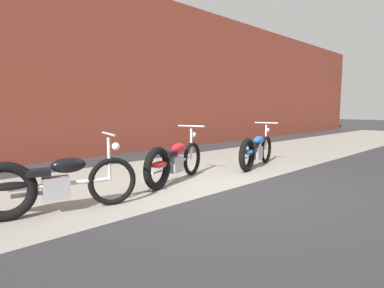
# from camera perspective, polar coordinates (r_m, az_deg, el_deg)

# --- Properties ---
(ground_plane) EXTENTS (80.00, 80.00, 0.00)m
(ground_plane) POSITION_cam_1_polar(r_m,az_deg,el_deg) (5.24, 6.26, -8.50)
(ground_plane) COLOR #2D2D30
(sidewalk_slab) EXTENTS (36.00, 3.50, 0.01)m
(sidewalk_slab) POSITION_cam_1_polar(r_m,az_deg,el_deg) (6.47, -5.81, -5.60)
(sidewalk_slab) COLOR gray
(sidewalk_slab) RESTS_ON ground
(brick_building_wall) EXTENTS (36.00, 0.50, 4.95)m
(brick_building_wall) POSITION_cam_1_polar(r_m,az_deg,el_deg) (9.36, -19.55, 12.99)
(brick_building_wall) COLOR brown
(brick_building_wall) RESTS_ON ground
(motorcycle_black) EXTENTS (1.97, 0.75, 1.03)m
(motorcycle_black) POSITION_cam_1_polar(r_m,az_deg,el_deg) (4.37, -24.77, -6.72)
(motorcycle_black) COLOR black
(motorcycle_black) RESTS_ON ground
(motorcycle_red) EXTENTS (1.93, 0.88, 1.03)m
(motorcycle_red) POSITION_cam_1_polar(r_m,az_deg,el_deg) (5.62, -3.68, -3.30)
(motorcycle_red) COLOR black
(motorcycle_red) RESTS_ON ground
(motorcycle_blue) EXTENTS (1.97, 0.76, 1.03)m
(motorcycle_blue) POSITION_cam_1_polar(r_m,az_deg,el_deg) (7.24, 11.51, -1.23)
(motorcycle_blue) COLOR black
(motorcycle_blue) RESTS_ON ground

